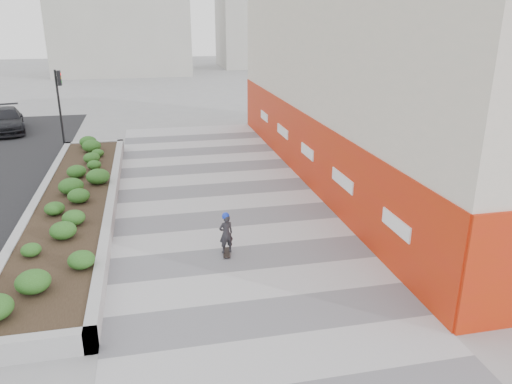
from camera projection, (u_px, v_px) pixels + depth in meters
ground at (257, 288)px, 13.53m from camera, size 160.00×160.00×0.00m
walkway at (238, 241)px, 16.29m from camera, size 8.00×36.00×0.01m
building at (369, 87)px, 21.86m from camera, size 6.04×24.08×8.00m
planter at (74, 200)px, 18.73m from camera, size 3.00×18.00×0.90m
traffic_signal_near at (60, 97)px, 27.25m from camera, size 0.33×0.28×4.20m
manhole_cover at (253, 240)px, 16.39m from camera, size 0.44×0.44×0.01m
skateboarder at (226, 233)px, 15.18m from camera, size 0.51×0.74×1.40m
car_dark at (6, 120)px, 31.25m from camera, size 3.19×5.41×1.47m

